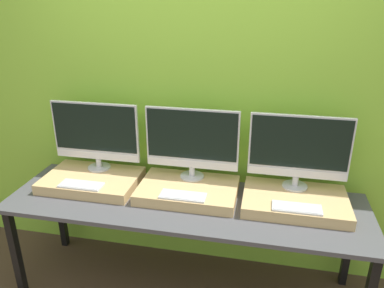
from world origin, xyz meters
TOP-DOWN VIEW (x-y plane):
  - wall_back at (0.00, 0.78)m, footprint 8.00×0.04m
  - workbench at (0.00, 0.36)m, footprint 2.41×0.71m
  - wooden_riser_left at (-0.71, 0.45)m, footprint 0.67×0.45m
  - monitor_left at (-0.71, 0.58)m, footprint 0.65×0.17m
  - keyboard_left at (-0.71, 0.29)m, footprint 0.30×0.12m
  - wooden_riser_center at (0.00, 0.45)m, footprint 0.67×0.45m
  - monitor_center at (0.00, 0.58)m, footprint 0.65×0.17m
  - keyboard_center at (0.00, 0.29)m, footprint 0.30×0.12m
  - wooden_riser_right at (0.71, 0.45)m, footprint 0.67×0.45m
  - monitor_right at (0.71, 0.58)m, footprint 0.65×0.17m
  - keyboard_right at (0.71, 0.29)m, footprint 0.30×0.12m

SIDE VIEW (x-z plane):
  - workbench at x=0.00m, z-range 0.31..1.05m
  - wooden_riser_left at x=-0.71m, z-range 0.74..0.82m
  - wooden_riser_center at x=0.00m, z-range 0.74..0.82m
  - wooden_riser_right at x=0.71m, z-range 0.74..0.82m
  - keyboard_left at x=-0.71m, z-range 0.82..0.83m
  - keyboard_center at x=0.00m, z-range 0.82..0.83m
  - keyboard_right at x=0.71m, z-range 0.82..0.83m
  - monitor_left at x=-0.71m, z-range 0.84..1.35m
  - monitor_center at x=0.00m, z-range 0.84..1.35m
  - monitor_right at x=0.71m, z-range 0.84..1.35m
  - wall_back at x=0.00m, z-range 0.00..2.60m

